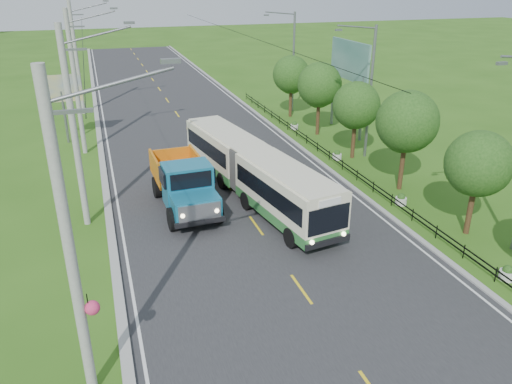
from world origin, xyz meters
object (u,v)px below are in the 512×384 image
pole_far (77,58)px  billboard_left (61,93)px  tree_third (406,124)px  planter_near (401,200)px  streetlight_mid (369,88)px  pole_near (74,129)px  planter_far (294,126)px  bus (253,168)px  tree_back (291,76)px  tree_fifth (319,87)px  tree_second (477,166)px  tree_fourth (356,107)px  planter_mid (337,155)px  streetlight_far (292,59)px  dump_truck (184,181)px  planter_front (507,273)px  pole_nearest (72,251)px  pole_mid (76,83)px  billboard_right (349,66)px

pole_far → billboard_left: size_ratio=1.92×
tree_third → planter_near: bearing=-120.4°
tree_third → streetlight_mid: (0.79, 5.86, 0.92)m
pole_near → planter_near: size_ratio=14.93×
planter_far → bus: size_ratio=0.04×
tree_back → tree_fifth: bearing=-90.0°
pole_far → planter_far: (16.86, -11.00, -4.81)m
tree_second → tree_third: bearing=90.0°
tree_fourth → tree_fifth: bearing=90.0°
tree_third → planter_mid: tree_third is taller
streetlight_far → tree_second: bearing=-91.7°
tree_second → dump_truck: (-12.94, 7.17, -1.88)m
streetlight_mid → planter_far: 9.46m
tree_second → dump_truck: 14.91m
streetlight_far → planter_front: 30.42m
pole_far → tree_back: bearing=-20.7°
tree_back → tree_third: bearing=-90.0°
pole_far → planter_near: bearing=-58.0°
tree_fifth → planter_front: size_ratio=8.66×
tree_fourth → tree_fifth: size_ratio=0.93×
planter_near → planter_mid: (0.00, 8.00, 0.00)m
tree_third → streetlight_far: 19.90m
tree_fifth → streetlight_mid: streetlight_mid is taller
pole_nearest → tree_fifth: 29.40m
pole_mid → streetlight_mid: pole_mid is taller
planter_mid → pole_near: bearing=-163.5°
planter_front → planter_near: (0.00, 8.00, 0.00)m
tree_fifth → tree_back: tree_fifth is taller
streetlight_far → dump_truck: bearing=-126.3°
tree_fifth → planter_near: (-1.26, -14.14, -3.57)m
pole_nearest → streetlight_far: pole_nearest is taller
pole_nearest → streetlight_mid: pole_nearest is taller
billboard_left → bus: size_ratio=0.34×
pole_mid → tree_back: bearing=15.8°
tree_fourth → planter_near: (-1.26, -8.14, -3.30)m
pole_mid → dump_truck: pole_mid is taller
tree_fifth → tree_fourth: bearing=-90.0°
planter_near → billboard_right: bearing=75.2°
tree_third → pole_far: bearing=126.1°
billboard_right → bus: size_ratio=0.48×
streetlight_mid → planter_far: (-2.04, 8.00, -4.62)m
tree_back → planter_far: (-1.26, -4.14, -3.37)m
billboard_right → bus: billboard_right is taller
planter_front → billboard_left: billboard_left is taller
pole_mid → billboard_left: (-1.24, 3.00, -1.23)m
streetlight_mid → bus: 11.05m
planter_mid → billboard_right: bearing=58.3°
pole_far → dump_truck: bearing=-77.7°
planter_front → pole_far: bearing=115.7°
tree_third → planter_front: (-1.26, -10.14, -3.70)m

